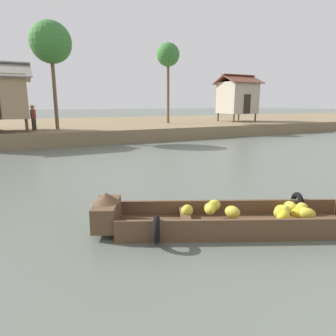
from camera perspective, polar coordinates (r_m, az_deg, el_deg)
The scene contains 7 objects.
ground_plane at distance 10.09m, azimuth -5.99°, elevation -2.35°, with size 300.00×300.00×0.00m, color #596056.
riverbank_strip at distance 28.65m, azimuth -19.71°, elevation 7.46°, with size 160.00×20.00×0.89m, color #7F6B4C.
banana_boat at distance 6.30m, azimuth 13.60°, elevation -9.35°, with size 5.67×3.34×0.81m.
stilt_house_right at distance 30.05m, azimuth 13.47°, elevation 13.38°, with size 3.73×3.37×4.47m.
palm_tree_near at distance 26.86m, azimuth 0.01°, elevation 21.14°, with size 1.98×1.98×6.86m.
palm_tree_mid at distance 21.61m, azimuth -22.05°, elevation 21.82°, with size 2.64×2.64×6.88m.
vendor_person at distance 21.22m, azimuth -24.96°, elevation 9.27°, with size 0.44×0.44×1.66m.
Camera 1 is at (-3.37, 0.83, 2.56)m, focal length 31.03 mm.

